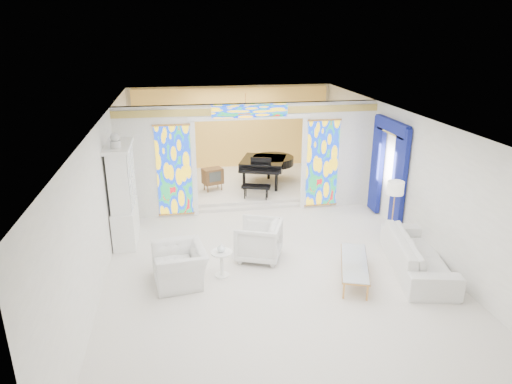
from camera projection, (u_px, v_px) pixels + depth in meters
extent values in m
plane|color=silver|center=(263.00, 241.00, 11.01)|extent=(12.00, 12.00, 0.00)
cube|color=white|center=(263.00, 117.00, 10.00)|extent=(7.00, 12.00, 0.02)
cube|color=white|center=(232.00, 129.00, 16.07)|extent=(7.00, 0.02, 3.00)
cube|color=white|center=(365.00, 354.00, 4.94)|extent=(7.00, 0.02, 3.00)
cube|color=white|center=(106.00, 190.00, 9.95)|extent=(0.02, 12.00, 3.00)
cube|color=white|center=(405.00, 174.00, 11.06)|extent=(0.02, 12.00, 3.00)
cube|color=white|center=(155.00, 163.00, 11.96)|extent=(2.00, 0.18, 3.00)
cube|color=white|center=(338.00, 155.00, 12.76)|extent=(2.00, 0.18, 3.00)
cube|color=white|center=(249.00, 111.00, 11.92)|extent=(3.00, 0.18, 0.40)
cube|color=white|center=(194.00, 170.00, 12.10)|extent=(0.12, 0.06, 2.60)
cube|color=white|center=(304.00, 164.00, 12.57)|extent=(0.12, 0.06, 2.60)
cube|color=white|center=(250.00, 117.00, 11.88)|extent=(3.24, 0.06, 0.12)
cube|color=gold|center=(250.00, 111.00, 11.82)|extent=(7.00, 0.05, 0.18)
cube|color=gold|center=(174.00, 171.00, 12.00)|extent=(0.90, 0.04, 2.40)
cube|color=gold|center=(322.00, 164.00, 12.65)|extent=(0.90, 0.04, 2.40)
cube|color=gold|center=(250.00, 111.00, 11.81)|extent=(2.00, 0.04, 0.34)
cube|color=silver|center=(240.00, 184.00, 14.78)|extent=(6.80, 3.80, 0.18)
cube|color=#F9C456|center=(232.00, 130.00, 15.96)|extent=(6.70, 0.10, 2.90)
cylinder|color=#BD8542|center=(246.00, 108.00, 13.89)|extent=(0.48, 0.48, 0.30)
cube|color=navy|center=(399.00, 180.00, 11.14)|extent=(0.12, 0.55, 2.60)
cube|color=navy|center=(377.00, 165.00, 12.35)|extent=(0.12, 0.55, 2.60)
cube|color=navy|center=(392.00, 126.00, 11.34)|extent=(0.14, 1.70, 0.30)
cube|color=gold|center=(391.00, 133.00, 11.40)|extent=(0.12, 1.50, 0.06)
cube|color=white|center=(126.00, 223.00, 10.90)|extent=(0.50, 1.40, 0.90)
cube|color=white|center=(121.00, 177.00, 10.51)|extent=(0.44, 1.30, 1.40)
cube|color=white|center=(131.00, 177.00, 10.55)|extent=(0.01, 1.20, 1.30)
cube|color=white|center=(118.00, 146.00, 10.26)|extent=(0.56, 1.46, 0.08)
cylinder|color=white|center=(116.00, 144.00, 9.90)|extent=(0.22, 0.22, 0.16)
sphere|color=white|center=(115.00, 137.00, 9.85)|extent=(0.20, 0.20, 0.20)
imported|color=white|center=(180.00, 265.00, 9.12)|extent=(1.15, 1.27, 0.74)
imported|color=white|center=(259.00, 240.00, 10.04)|extent=(1.23, 1.21, 0.87)
imported|color=white|center=(418.00, 254.00, 9.54)|extent=(1.52, 2.71, 0.75)
cylinder|color=white|center=(221.00, 252.00, 9.27)|extent=(0.57, 0.57, 0.03)
cylinder|color=white|center=(222.00, 264.00, 9.36)|extent=(0.09, 0.09, 0.52)
cylinder|color=white|center=(222.00, 275.00, 9.45)|extent=(0.38, 0.38, 0.03)
imported|color=white|center=(221.00, 248.00, 9.23)|extent=(0.20, 0.20, 0.18)
cube|color=white|center=(354.00, 262.00, 9.23)|extent=(1.02, 1.75, 0.04)
cube|color=#BD8542|center=(354.00, 263.00, 9.24)|extent=(1.05, 1.78, 0.03)
cube|color=#BD8542|center=(344.00, 291.00, 8.59)|extent=(0.05, 0.05, 0.34)
cube|color=#BD8542|center=(367.00, 293.00, 8.52)|extent=(0.05, 0.05, 0.34)
cube|color=#BD8542|center=(342.00, 252.00, 10.07)|extent=(0.05, 0.05, 0.34)
cube|color=#BD8542|center=(363.00, 254.00, 10.01)|extent=(0.05, 0.05, 0.34)
cylinder|color=#BD8542|center=(390.00, 242.00, 10.91)|extent=(0.35, 0.35, 0.03)
cylinder|color=#BD8542|center=(393.00, 215.00, 10.68)|extent=(0.04, 0.04, 1.41)
cylinder|color=silver|center=(396.00, 188.00, 10.45)|extent=(0.50, 0.50, 0.30)
cube|color=black|center=(263.00, 163.00, 14.29)|extent=(1.70, 1.76, 0.25)
cylinder|color=black|center=(273.00, 161.00, 14.54)|extent=(1.66, 1.66, 0.25)
cube|color=black|center=(259.00, 171.00, 13.55)|extent=(1.24, 0.66, 0.09)
cube|color=white|center=(259.00, 172.00, 13.48)|extent=(1.09, 0.46, 0.03)
cube|color=black|center=(261.00, 161.00, 13.76)|extent=(0.60, 0.24, 0.23)
cube|color=black|center=(256.00, 186.00, 13.14)|extent=(0.87, 0.57, 0.07)
cylinder|color=black|center=(244.00, 181.00, 13.92)|extent=(0.12, 0.12, 0.56)
cylinder|color=black|center=(276.00, 182.00, 13.76)|extent=(0.12, 0.12, 0.56)
cylinder|color=black|center=(269.00, 170.00, 14.92)|extent=(0.12, 0.12, 0.56)
cube|color=brown|center=(213.00, 176.00, 13.82)|extent=(0.68, 0.56, 0.47)
cube|color=#363B38|center=(215.00, 177.00, 13.64)|extent=(0.36, 0.14, 0.30)
cone|color=brown|center=(208.00, 189.00, 13.71)|extent=(0.04, 0.04, 0.21)
cone|color=brown|center=(222.00, 187.00, 13.91)|extent=(0.04, 0.04, 0.21)
cone|color=brown|center=(204.00, 186.00, 13.95)|extent=(0.04, 0.04, 0.21)
cone|color=brown|center=(218.00, 184.00, 14.15)|extent=(0.04, 0.04, 0.21)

